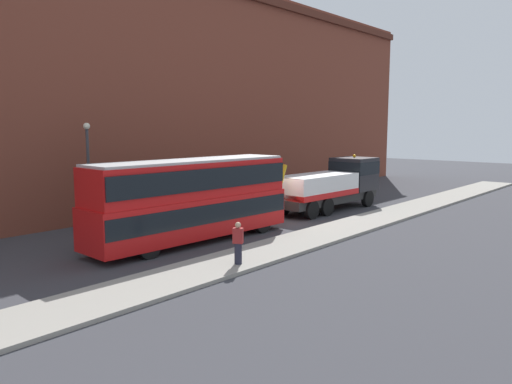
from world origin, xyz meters
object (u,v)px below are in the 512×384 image
double_decker_bus (192,197)px  street_lamp (88,167)px  pedestrian_onlooker (238,244)px  recovery_tow_truck (332,184)px

double_decker_bus → street_lamp: street_lamp is taller
street_lamp → double_decker_bus: bearing=-73.7°
double_decker_bus → pedestrian_onlooker: double_decker_bus is taller
recovery_tow_truck → double_decker_bus: (-12.58, 0.02, 0.47)m
pedestrian_onlooker → street_lamp: 11.25m
double_decker_bus → pedestrian_onlooker: size_ratio=6.50×
double_decker_bus → street_lamp: size_ratio=1.91×
recovery_tow_truck → pedestrian_onlooker: recovery_tow_truck is taller
recovery_tow_truck → street_lamp: (-14.41, 6.27, 1.71)m
recovery_tow_truck → street_lamp: street_lamp is taller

